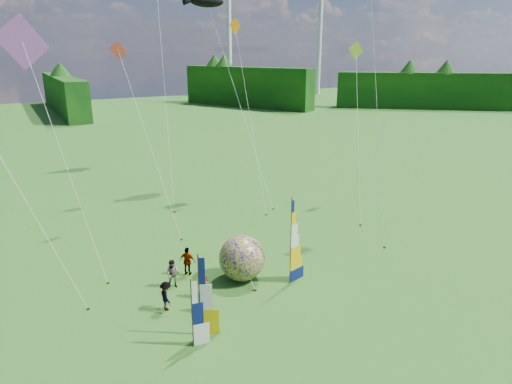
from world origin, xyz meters
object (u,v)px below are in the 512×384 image
bol_inflatable (242,258)px  kite_whale (238,88)px  side_banner_left (199,297)px  spectator_b (173,274)px  spectator_c (166,296)px  feather_banner_main (291,243)px  spectator_a (204,284)px  side_banner_far (192,315)px  spectator_d (188,261)px  camp_chair (206,304)px

bol_inflatable → kite_whale: bearing=63.7°
side_banner_left → spectator_b: bearing=109.9°
spectator_c → kite_whale: kite_whale is taller
feather_banner_main → spectator_a: feather_banner_main is taller
spectator_a → spectator_b: (-1.06, 1.79, 0.03)m
bol_inflatable → spectator_a: 2.81m
feather_banner_main → side_banner_far: bearing=-172.8°
side_banner_left → bol_inflatable: 5.61m
side_banner_left → side_banner_far: bearing=-109.8°
spectator_a → spectator_c: 2.11m
side_banner_far → bol_inflatable: 6.44m
side_banner_left → spectator_d: (1.58, 5.77, -1.08)m
spectator_b → spectator_d: size_ratio=0.94×
feather_banner_main → spectator_b: (-5.80, 2.69, -1.61)m
spectator_b → kite_whale: 20.28m
side_banner_left → bol_inflatable: side_banner_left is taller
bol_inflatable → spectator_b: (-3.70, 0.98, -0.49)m
side_banner_far → spectator_d: side_banner_far is taller
camp_chair → kite_whale: bearing=70.8°
spectator_b → side_banner_left: bearing=-62.8°
spectator_a → camp_chair: spectator_a is taller
spectator_a → spectator_c: bearing=158.5°
camp_chair → side_banner_left: bearing=-108.6°
bol_inflatable → spectator_a: bearing=-162.8°
spectator_c → side_banner_left: bearing=-166.4°
spectator_b → spectator_d: (1.21, 0.98, 0.05)m
camp_chair → bol_inflatable: bearing=48.3°
bol_inflatable → side_banner_far: bearing=-136.5°
kite_whale → spectator_b: bearing=-136.6°
camp_chair → spectator_b: bearing=110.7°
spectator_c → kite_whale: (12.41, 16.52, 8.46)m
side_banner_left → kite_whale: size_ratio=0.21×
feather_banner_main → side_banner_left: 6.54m
spectator_c → spectator_d: (2.26, 2.97, 0.09)m
spectator_d → bol_inflatable: bearing=-172.6°
camp_chair → spectator_d: bearing=92.7°
spectator_b → camp_chair: bearing=-49.8°
bol_inflatable → spectator_b: 3.86m
feather_banner_main → bol_inflatable: (-2.10, 1.71, -1.12)m
side_banner_left → bol_inflatable: (4.07, 3.82, -0.64)m
spectator_a → side_banner_left: bearing=-142.4°
side_banner_far → spectator_a: size_ratio=2.04×
feather_banner_main → camp_chair: 5.65m
side_banner_left → spectator_d: bearing=99.0°
side_banner_left → bol_inflatable: bearing=67.5°
side_banner_far → spectator_d: (2.18, 6.39, -0.72)m
bol_inflatable → spectator_a: bol_inflatable is taller
feather_banner_main → bol_inflatable: bearing=126.1°
spectator_d → spectator_b: bearing=84.5°
spectator_c → spectator_d: spectator_d is taller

